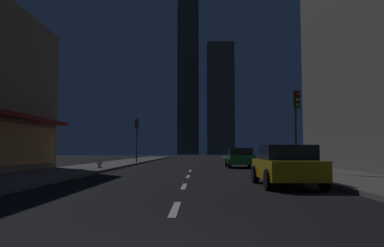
% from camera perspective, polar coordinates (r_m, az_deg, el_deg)
% --- Properties ---
extents(ground_plane, '(78.00, 136.00, 0.10)m').
position_cam_1_polar(ground_plane, '(37.14, 0.15, -6.09)').
color(ground_plane, black).
extents(sidewalk_right, '(4.00, 76.00, 0.15)m').
position_cam_1_polar(sidewalk_right, '(37.70, 10.90, -5.79)').
color(sidewalk_right, '#605E59').
rests_on(sidewalk_right, ground).
extents(sidewalk_left, '(4.00, 76.00, 0.15)m').
position_cam_1_polar(sidewalk_left, '(37.88, -10.55, -5.79)').
color(sidewalk_left, '#605E59').
rests_on(sidewalk_left, ground).
extents(lane_marking_center, '(0.16, 23.00, 0.01)m').
position_cam_1_polar(lane_marking_center, '(13.58, -1.19, -9.35)').
color(lane_marking_center, silver).
rests_on(lane_marking_center, ground).
extents(skyscraper_distant_tall, '(7.27, 8.40, 61.34)m').
position_cam_1_polar(skyscraper_distant_tall, '(136.10, -0.55, 8.41)').
color(skyscraper_distant_tall, '#494537').
rests_on(skyscraper_distant_tall, ground).
extents(skyscraper_distant_mid, '(8.53, 6.73, 35.68)m').
position_cam_1_polar(skyscraper_distant_mid, '(123.23, 4.27, 3.67)').
color(skyscraper_distant_mid, '#534E3E').
rests_on(skyscraper_distant_mid, ground).
extents(car_parked_near, '(1.98, 4.24, 1.45)m').
position_cam_1_polar(car_parked_near, '(13.95, 13.86, -6.07)').
color(car_parked_near, gold).
rests_on(car_parked_near, ground).
extents(car_parked_far, '(1.98, 4.24, 1.45)m').
position_cam_1_polar(car_parked_far, '(28.75, 7.14, -5.07)').
color(car_parked_far, '#1E722D').
rests_on(car_parked_far, ground).
extents(fire_hydrant_far_left, '(0.42, 0.30, 0.65)m').
position_cam_1_polar(fire_hydrant_far_left, '(25.65, -13.59, -5.75)').
color(fire_hydrant_far_left, '#B2B2B2').
rests_on(fire_hydrant_far_left, sidewalk_left).
extents(traffic_light_near_right, '(0.32, 0.48, 4.20)m').
position_cam_1_polar(traffic_light_near_right, '(20.22, 15.25, 1.57)').
color(traffic_light_near_right, '#2D2D2D').
rests_on(traffic_light_near_right, sidewalk_right).
extents(traffic_light_far_left, '(0.32, 0.48, 4.20)m').
position_cam_1_polar(traffic_light_far_left, '(37.63, -8.26, -1.08)').
color(traffic_light_far_left, '#2D2D2D').
rests_on(traffic_light_far_left, sidewalk_left).
extents(street_lamp_right, '(1.96, 0.56, 6.58)m').
position_cam_1_polar(street_lamp_right, '(12.12, 25.53, 14.67)').
color(street_lamp_right, '#38383D').
rests_on(street_lamp_right, sidewalk_right).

